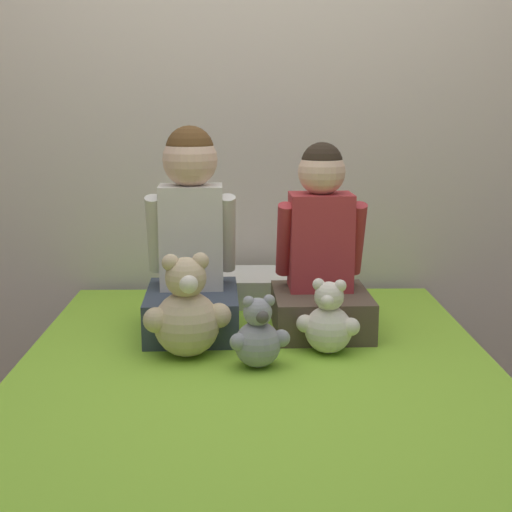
# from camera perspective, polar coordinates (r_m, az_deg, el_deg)

# --- Properties ---
(wall_behind_bed) EXTENTS (8.00, 0.06, 2.50)m
(wall_behind_bed) POSITION_cam_1_polar(r_m,az_deg,el_deg) (3.03, -0.23, 11.62)
(wall_behind_bed) COLOR beige
(wall_behind_bed) RESTS_ON ground_plane
(bed) EXTENTS (1.49, 2.03, 0.50)m
(bed) POSITION_cam_1_polar(r_m,az_deg,el_deg) (2.20, 0.18, -15.85)
(bed) COLOR #2D2D33
(bed) RESTS_ON ground_plane
(child_on_left) EXTENTS (0.33, 0.40, 0.71)m
(child_on_left) POSITION_cam_1_polar(r_m,az_deg,el_deg) (2.47, -5.19, 0.69)
(child_on_left) COLOR #384251
(child_on_left) RESTS_ON bed
(child_on_right) EXTENTS (0.34, 0.36, 0.65)m
(child_on_right) POSITION_cam_1_polar(r_m,az_deg,el_deg) (2.48, 5.22, -0.17)
(child_on_right) COLOR brown
(child_on_right) RESTS_ON bed
(teddy_bear_held_by_left_child) EXTENTS (0.27, 0.21, 0.33)m
(teddy_bear_held_by_left_child) POSITION_cam_1_polar(r_m,az_deg,el_deg) (2.24, -5.57, -4.60)
(teddy_bear_held_by_left_child) COLOR #D1B78E
(teddy_bear_held_by_left_child) RESTS_ON bed
(teddy_bear_held_by_right_child) EXTENTS (0.20, 0.15, 0.24)m
(teddy_bear_held_by_right_child) POSITION_cam_1_polar(r_m,az_deg,el_deg) (2.28, 5.82, -5.28)
(teddy_bear_held_by_right_child) COLOR silver
(teddy_bear_held_by_right_child) RESTS_ON bed
(teddy_bear_between_children) EXTENTS (0.18, 0.14, 0.22)m
(teddy_bear_between_children) POSITION_cam_1_polar(r_m,az_deg,el_deg) (2.15, 0.24, -6.50)
(teddy_bear_between_children) COLOR #939399
(teddy_bear_between_children) RESTS_ON bed
(pillow_at_headboard) EXTENTS (0.50, 0.30, 0.11)m
(pillow_at_headboard) POSITION_cam_1_polar(r_m,az_deg,el_deg) (2.87, -0.15, -2.48)
(pillow_at_headboard) COLOR silver
(pillow_at_headboard) RESTS_ON bed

